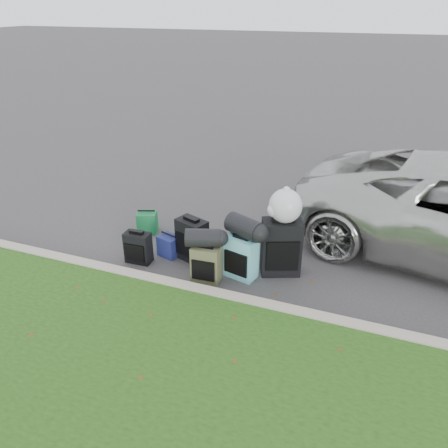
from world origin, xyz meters
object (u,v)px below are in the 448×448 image
(suitcase_large_black_right, at_px, (281,247))
(tote_green, at_px, (147,222))
(suitcase_large_black_left, at_px, (192,240))
(suitcase_small_black, at_px, (138,248))
(suitcase_teal, at_px, (241,257))
(suitcase_olive, at_px, (206,264))
(tote_navy, at_px, (169,246))

(suitcase_large_black_right, bearing_deg, tote_green, 148.40)
(suitcase_large_black_left, xyz_separation_m, suitcase_large_black_right, (1.39, 0.12, 0.09))
(suitcase_small_black, distance_m, tote_green, 0.99)
(suitcase_teal, relative_size, suitcase_large_black_right, 0.76)
(suitcase_olive, bearing_deg, suitcase_teal, 29.53)
(suitcase_small_black, distance_m, suitcase_large_black_right, 2.22)
(suitcase_large_black_left, relative_size, suitcase_teal, 1.05)
(suitcase_olive, height_order, tote_green, suitcase_olive)
(suitcase_teal, distance_m, suitcase_large_black_right, 0.61)
(suitcase_large_black_right, xyz_separation_m, tote_navy, (-1.79, -0.16, -0.26))
(suitcase_large_black_right, relative_size, tote_green, 2.27)
(tote_green, height_order, tote_navy, tote_green)
(suitcase_small_black, height_order, tote_green, suitcase_small_black)
(suitcase_small_black, bearing_deg, tote_navy, 41.13)
(suitcase_small_black, relative_size, suitcase_olive, 0.89)
(suitcase_teal, distance_m, tote_green, 2.14)
(suitcase_teal, relative_size, tote_navy, 1.90)
(suitcase_olive, bearing_deg, suitcase_large_black_right, 28.61)
(tote_green, distance_m, tote_navy, 0.93)
(suitcase_small_black, height_order, suitcase_large_black_left, suitcase_large_black_left)
(suitcase_olive, relative_size, tote_green, 1.49)
(suitcase_small_black, xyz_separation_m, suitcase_teal, (1.64, 0.18, 0.08))
(suitcase_large_black_left, xyz_separation_m, suitcase_teal, (0.88, -0.20, -0.02))
(suitcase_large_black_left, distance_m, tote_navy, 0.43)
(suitcase_small_black, xyz_separation_m, suitcase_olive, (1.20, -0.11, 0.03))
(suitcase_small_black, relative_size, suitcase_large_black_right, 0.58)
(tote_green, bearing_deg, suitcase_teal, -40.00)
(suitcase_olive, xyz_separation_m, suitcase_teal, (0.43, 0.29, 0.04))
(suitcase_small_black, bearing_deg, suitcase_teal, 3.93)
(suitcase_teal, height_order, tote_green, suitcase_teal)
(suitcase_teal, bearing_deg, suitcase_large_black_left, -179.55)
(suitcase_small_black, height_order, suitcase_olive, suitcase_olive)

